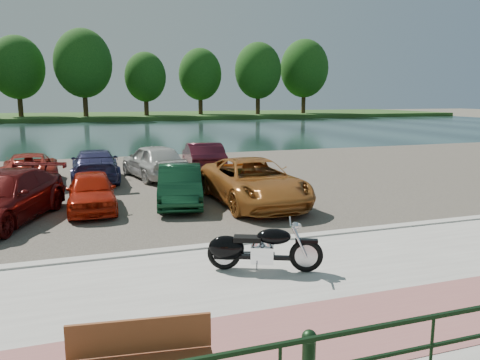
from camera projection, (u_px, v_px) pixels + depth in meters
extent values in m
plane|color=#595447|center=(291.00, 275.00, 9.49)|extent=(200.00, 200.00, 0.00)
cube|color=#A4A19A|center=(314.00, 292.00, 8.55)|extent=(60.00, 6.00, 0.10)
cube|color=#975556|center=(360.00, 327.00, 7.14)|extent=(60.00, 2.00, 0.01)
cube|color=#A4A19A|center=(256.00, 243.00, 11.34)|extent=(60.00, 0.30, 0.14)
cube|color=#3C3830|center=(181.00, 181.00, 19.73)|extent=(60.00, 18.00, 0.04)
cube|color=#1B3231|center=(122.00, 132.00, 46.75)|extent=(120.00, 40.00, 0.00)
cube|color=#2A4C1B|center=(105.00, 116.00, 76.51)|extent=(120.00, 24.00, 0.60)
cylinder|color=black|center=(431.00, 350.00, 5.66)|extent=(0.04, 0.04, 0.90)
cube|color=black|center=(434.00, 316.00, 5.59)|extent=(24.00, 0.05, 0.05)
cube|color=black|center=(432.00, 346.00, 5.65)|extent=(24.00, 0.04, 0.04)
sphere|color=black|center=(309.00, 337.00, 5.42)|extent=(0.18, 0.18, 0.18)
cylinder|color=#332312|center=(20.00, 98.00, 67.89)|extent=(0.70, 0.70, 5.40)
ellipsoid|color=#12390F|center=(17.00, 67.00, 67.12)|extent=(7.56, 7.56, 9.07)
cylinder|color=#332312|center=(85.00, 96.00, 68.10)|extent=(0.70, 0.70, 5.85)
ellipsoid|color=#12390F|center=(83.00, 63.00, 67.27)|extent=(8.19, 8.19, 9.83)
cylinder|color=#332312|center=(146.00, 101.00, 72.37)|extent=(0.70, 0.70, 4.50)
ellipsoid|color=#12390F|center=(145.00, 77.00, 71.73)|extent=(6.30, 6.30, 7.56)
cylinder|color=#332312|center=(200.00, 99.00, 76.49)|extent=(0.70, 0.70, 4.95)
ellipsoid|color=#12390F|center=(200.00, 74.00, 75.79)|extent=(6.93, 6.93, 8.32)
cylinder|color=#332312|center=(258.00, 98.00, 76.70)|extent=(0.70, 0.70, 5.40)
ellipsoid|color=#12390F|center=(258.00, 71.00, 75.93)|extent=(7.56, 7.56, 9.07)
cylinder|color=#332312|center=(304.00, 96.00, 80.81)|extent=(0.70, 0.70, 5.85)
ellipsoid|color=#12390F|center=(304.00, 68.00, 79.98)|extent=(8.19, 8.19, 9.83)
torus|color=black|center=(306.00, 256.00, 9.32)|extent=(0.67, 0.38, 0.68)
torus|color=black|center=(224.00, 253.00, 9.45)|extent=(0.67, 0.38, 0.68)
cylinder|color=#B2B2B7|center=(306.00, 256.00, 9.32)|extent=(0.45, 0.24, 0.46)
cylinder|color=#B2B2B7|center=(224.00, 253.00, 9.45)|extent=(0.45, 0.24, 0.46)
cylinder|color=silver|center=(300.00, 242.00, 9.17)|extent=(0.32, 0.18, 0.63)
cylinder|color=silver|center=(299.00, 239.00, 9.37)|extent=(0.32, 0.18, 0.63)
cylinder|color=silver|center=(290.00, 222.00, 9.22)|extent=(0.33, 0.70, 0.04)
sphere|color=silver|center=(295.00, 226.00, 9.23)|extent=(0.21, 0.21, 0.16)
sphere|color=silver|center=(299.00, 226.00, 9.22)|extent=(0.14, 0.14, 0.11)
cube|color=black|center=(307.00, 241.00, 9.26)|extent=(0.47, 0.31, 0.06)
cube|color=black|center=(265.00, 257.00, 9.39)|extent=(1.14, 0.57, 0.08)
cube|color=silver|center=(262.00, 254.00, 9.38)|extent=(0.54, 0.47, 0.34)
cylinder|color=silver|center=(267.00, 245.00, 9.34)|extent=(0.30, 0.26, 0.27)
cylinder|color=silver|center=(257.00, 244.00, 9.36)|extent=(0.30, 0.26, 0.27)
ellipsoid|color=black|center=(274.00, 237.00, 9.30)|extent=(0.77, 0.60, 0.32)
cube|color=black|center=(247.00, 239.00, 9.35)|extent=(0.62, 0.48, 0.10)
ellipsoid|color=black|center=(226.00, 248.00, 9.42)|extent=(0.80, 0.60, 0.50)
cube|color=black|center=(224.00, 251.00, 9.44)|extent=(0.44, 0.32, 0.30)
cylinder|color=silver|center=(248.00, 257.00, 9.59)|extent=(1.04, 0.52, 0.09)
cylinder|color=silver|center=(248.00, 253.00, 9.57)|extent=(1.04, 0.52, 0.09)
cylinder|color=#B2B2B7|center=(257.00, 267.00, 9.25)|extent=(0.08, 0.14, 0.22)
cube|color=brown|center=(140.00, 336.00, 5.89)|extent=(1.79, 0.28, 0.45)
imported|color=#540C0C|center=(3.00, 197.00, 13.19)|extent=(3.67, 5.33, 1.43)
imported|color=#B51F0C|center=(91.00, 191.00, 14.59)|extent=(1.48, 3.60, 1.22)
imported|color=#0E341D|center=(180.00, 185.00, 15.37)|extent=(2.11, 4.11, 1.29)
imported|color=#AD6627|center=(253.00, 182.00, 15.44)|extent=(2.52, 5.38, 1.49)
imported|color=#9F271A|center=(30.00, 168.00, 18.99)|extent=(2.36, 4.70, 1.28)
imported|color=navy|center=(95.00, 165.00, 19.56)|extent=(1.97, 4.71, 1.36)
imported|color=beige|center=(154.00, 161.00, 20.27)|extent=(2.66, 4.71, 1.51)
imported|color=#43111D|center=(203.00, 158.00, 21.61)|extent=(1.96, 4.49, 1.44)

